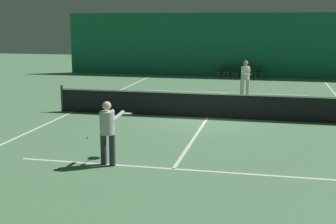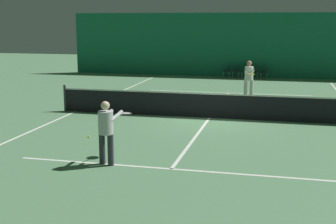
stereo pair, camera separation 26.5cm
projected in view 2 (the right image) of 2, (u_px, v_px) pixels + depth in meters
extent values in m
plane|color=#56845B|center=(210.00, 118.00, 17.77)|extent=(60.00, 60.00, 0.00)
cube|color=#196B4C|center=(241.00, 45.00, 30.32)|extent=(23.00, 0.12, 4.14)
cube|color=white|center=(238.00, 80.00, 29.13)|extent=(11.00, 0.10, 0.00)
cube|color=white|center=(228.00, 93.00, 23.88)|extent=(8.25, 0.10, 0.00)
cube|color=white|center=(171.00, 169.00, 11.67)|extent=(8.25, 0.10, 0.00)
cube|color=white|center=(76.00, 111.00, 19.04)|extent=(0.10, 23.80, 0.00)
cube|color=white|center=(210.00, 118.00, 17.77)|extent=(0.10, 12.80, 0.00)
cube|color=black|center=(210.00, 106.00, 17.68)|extent=(11.90, 0.02, 0.95)
cube|color=white|center=(210.00, 94.00, 17.60)|extent=(11.90, 0.02, 0.05)
cylinder|color=#333338|center=(65.00, 98.00, 19.04)|extent=(0.10, 0.10, 1.07)
cylinder|color=#2D2D38|center=(102.00, 149.00, 12.00)|extent=(0.19, 0.19, 0.81)
cylinder|color=#2D2D38|center=(111.00, 150.00, 11.89)|extent=(0.19, 0.19, 0.81)
cylinder|color=#B7B7BC|center=(106.00, 123.00, 11.81)|extent=(0.45, 0.45, 0.59)
sphere|color=beige|center=(105.00, 106.00, 11.73)|extent=(0.22, 0.22, 0.22)
cylinder|color=#B7B7BC|center=(106.00, 115.00, 12.09)|extent=(0.22, 0.57, 0.24)
cylinder|color=#B7B7BC|center=(116.00, 116.00, 11.96)|extent=(0.22, 0.57, 0.24)
cylinder|color=black|center=(120.00, 115.00, 12.41)|extent=(0.09, 0.30, 0.03)
torus|color=black|center=(126.00, 113.00, 12.67)|extent=(0.39, 0.39, 0.03)
cylinder|color=silver|center=(126.00, 113.00, 12.67)|extent=(0.33, 0.33, 0.00)
cylinder|color=beige|center=(251.00, 89.00, 22.30)|extent=(0.19, 0.19, 0.87)
cylinder|color=beige|center=(246.00, 89.00, 22.32)|extent=(0.19, 0.19, 0.87)
cylinder|color=white|center=(249.00, 73.00, 22.17)|extent=(0.46, 0.46, 0.63)
sphere|color=tan|center=(249.00, 63.00, 22.08)|extent=(0.24, 0.24, 0.24)
cylinder|color=white|center=(253.00, 71.00, 21.85)|extent=(0.19, 0.61, 0.25)
cylinder|color=white|center=(246.00, 71.00, 21.87)|extent=(0.19, 0.61, 0.25)
cylinder|color=black|center=(250.00, 74.00, 21.45)|extent=(0.07, 0.31, 0.03)
torus|color=gold|center=(251.00, 74.00, 21.15)|extent=(0.37, 0.37, 0.03)
cylinder|color=silver|center=(251.00, 74.00, 21.15)|extent=(0.31, 0.31, 0.00)
cylinder|color=#99999E|center=(224.00, 74.00, 30.58)|extent=(0.03, 0.03, 0.39)
cylinder|color=#99999E|center=(223.00, 75.00, 30.22)|extent=(0.03, 0.03, 0.39)
cylinder|color=#99999E|center=(229.00, 74.00, 30.50)|extent=(0.03, 0.03, 0.39)
cylinder|color=#99999E|center=(229.00, 75.00, 30.13)|extent=(0.03, 0.03, 0.39)
cube|color=#232328|center=(226.00, 71.00, 30.32)|extent=(0.44, 0.44, 0.05)
cube|color=#232328|center=(230.00, 68.00, 30.23)|extent=(0.04, 0.44, 0.40)
cylinder|color=#99999E|center=(233.00, 74.00, 30.45)|extent=(0.03, 0.03, 0.39)
cylinder|color=#99999E|center=(232.00, 75.00, 30.08)|extent=(0.03, 0.03, 0.39)
cylinder|color=#99999E|center=(239.00, 74.00, 30.36)|extent=(0.03, 0.03, 0.39)
cylinder|color=#99999E|center=(238.00, 75.00, 30.00)|extent=(0.03, 0.03, 0.39)
cube|color=#232328|center=(236.00, 71.00, 30.18)|extent=(0.44, 0.44, 0.05)
cube|color=#232328|center=(239.00, 68.00, 30.09)|extent=(0.04, 0.44, 0.40)
cylinder|color=#99999E|center=(242.00, 74.00, 30.31)|extent=(0.03, 0.03, 0.39)
cylinder|color=#99999E|center=(242.00, 75.00, 29.95)|extent=(0.03, 0.03, 0.39)
cylinder|color=#99999E|center=(248.00, 75.00, 30.22)|extent=(0.03, 0.03, 0.39)
cylinder|color=#99999E|center=(248.00, 75.00, 29.86)|extent=(0.03, 0.03, 0.39)
cube|color=#232328|center=(245.00, 71.00, 30.04)|extent=(0.44, 0.44, 0.05)
cube|color=#232328|center=(248.00, 68.00, 29.95)|extent=(0.04, 0.44, 0.40)
cylinder|color=#99999E|center=(252.00, 75.00, 30.17)|extent=(0.03, 0.03, 0.39)
cylinder|color=#99999E|center=(251.00, 75.00, 29.81)|extent=(0.03, 0.03, 0.39)
cylinder|color=#99999E|center=(257.00, 75.00, 30.08)|extent=(0.03, 0.03, 0.39)
cylinder|color=#99999E|center=(257.00, 76.00, 29.72)|extent=(0.03, 0.03, 0.39)
cube|color=#232328|center=(254.00, 72.00, 29.90)|extent=(0.44, 0.44, 0.05)
cube|color=#232328|center=(258.00, 68.00, 29.81)|extent=(0.04, 0.44, 0.40)
cylinder|color=#99999E|center=(261.00, 75.00, 30.03)|extent=(0.03, 0.03, 0.39)
cylinder|color=#99999E|center=(261.00, 76.00, 29.67)|extent=(0.03, 0.03, 0.39)
cylinder|color=#99999E|center=(267.00, 75.00, 29.95)|extent=(0.03, 0.03, 0.39)
cylinder|color=#99999E|center=(267.00, 76.00, 29.58)|extent=(0.03, 0.03, 0.39)
cube|color=#232328|center=(264.00, 72.00, 29.77)|extent=(0.44, 0.44, 0.05)
cube|color=#232328|center=(267.00, 68.00, 29.68)|extent=(0.04, 0.44, 0.40)
sphere|color=#D1DB33|center=(89.00, 137.00, 14.77)|extent=(0.07, 0.07, 0.07)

